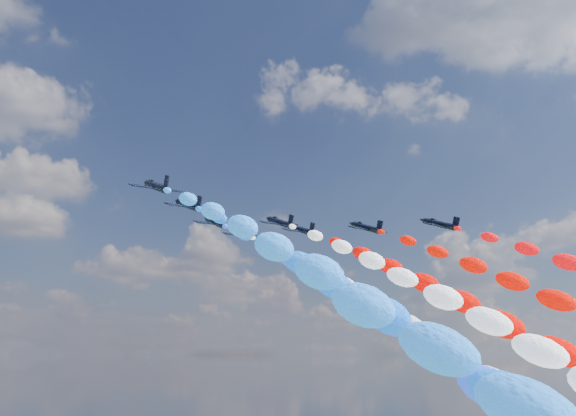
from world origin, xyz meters
TOP-DOWN VIEW (x-y plane):
  - jet_0 at (-33.19, -6.99)m, footprint 9.43×12.84m
  - trail_0 at (-33.19, -68.07)m, footprint 6.02×118.07m
  - jet_1 at (-22.59, 3.78)m, footprint 10.03×13.27m
  - trail_1 at (-22.59, -57.30)m, footprint 6.02×118.07m
  - jet_2 at (-10.73, 16.67)m, footprint 10.03×13.27m
  - trail_2 at (-10.73, -44.41)m, footprint 6.02×118.07m
  - jet_3 at (1.45, 9.63)m, footprint 9.39×12.81m
  - trail_3 at (1.45, -51.44)m, footprint 6.02×118.07m
  - jet_4 at (0.93, 26.09)m, footprint 10.21×13.40m
  - trail_4 at (0.93, -34.99)m, footprint 6.02×118.07m
  - jet_5 at (10.19, 14.59)m, footprint 9.46×12.86m
  - trail_5 at (10.19, -46.48)m, footprint 6.02×118.07m
  - jet_6 at (21.23, 4.68)m, footprint 9.97×13.23m
  - jet_7 at (32.52, -7.09)m, footprint 10.14×13.35m

SIDE VIEW (x-z plane):
  - trail_0 at x=-33.19m, z-range 47.09..105.50m
  - trail_1 at x=-22.59m, z-range 47.09..105.50m
  - trail_2 at x=-10.73m, z-range 47.09..105.50m
  - trail_3 at x=1.45m, z-range 47.09..105.50m
  - trail_4 at x=0.93m, z-range 47.09..105.50m
  - trail_5 at x=10.19m, z-range 47.09..105.50m
  - jet_0 at x=-33.19m, z-range 100.87..107.55m
  - jet_1 at x=-22.59m, z-range 100.87..107.55m
  - jet_2 at x=-10.73m, z-range 100.87..107.55m
  - jet_3 at x=1.45m, z-range 100.87..107.55m
  - jet_4 at x=0.93m, z-range 100.87..107.55m
  - jet_5 at x=10.19m, z-range 100.87..107.55m
  - jet_6 at x=21.23m, z-range 100.87..107.55m
  - jet_7 at x=32.52m, z-range 100.87..107.55m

